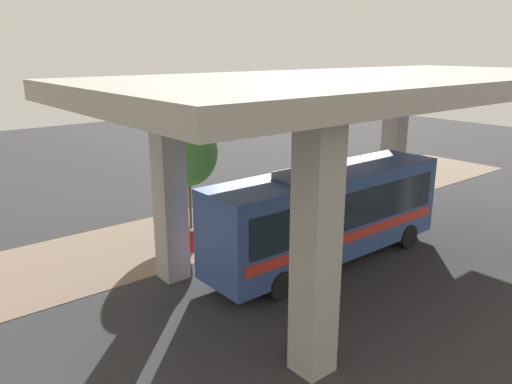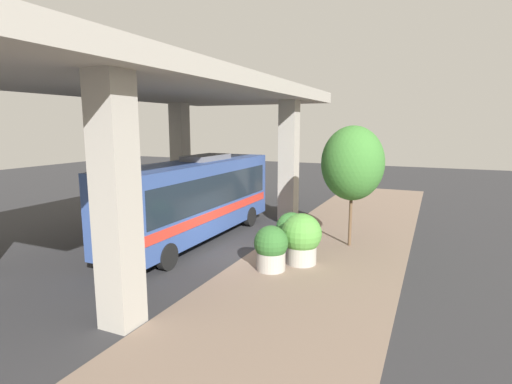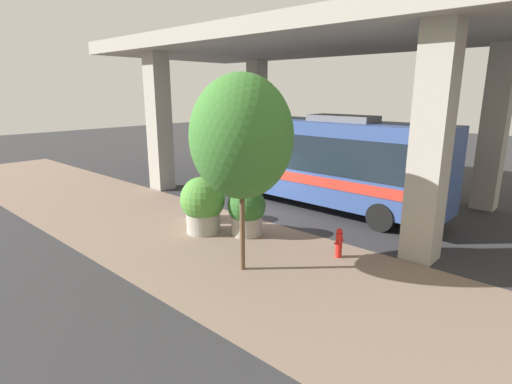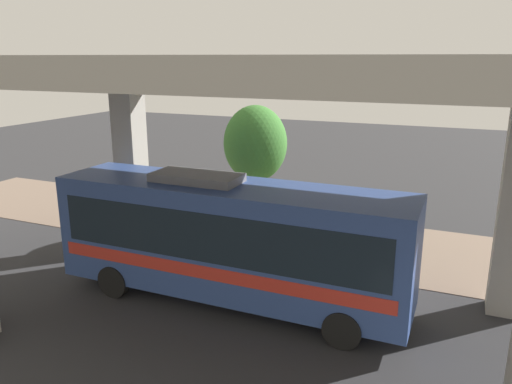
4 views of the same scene
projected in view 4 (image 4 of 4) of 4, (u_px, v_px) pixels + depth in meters
name	position (u px, v px, depth m)	size (l,w,h in m)	color
ground_plane	(298.00, 268.00, 17.28)	(80.00, 80.00, 0.00)	#2D2D30
sidewalk_strip	(322.00, 240.00, 19.94)	(6.00, 40.00, 0.02)	#7A6656
overpass	(251.00, 92.00, 12.09)	(9.40, 20.77, 7.11)	#9E998E
bus	(230.00, 236.00, 14.44)	(2.56, 10.45, 3.83)	#334C8C
fire_hydrant	(196.00, 229.00, 19.86)	(0.40, 0.19, 0.91)	red
planter_front	(316.00, 221.00, 19.09)	(1.52, 1.52, 1.94)	#9E998E
planter_middle	(340.00, 236.00, 18.01)	(1.24, 1.24, 1.65)	#9E998E
planter_back	(278.00, 227.00, 18.86)	(1.28, 1.28, 1.66)	#9E998E
street_tree_near	(255.00, 144.00, 20.65)	(2.63, 2.63, 5.20)	brown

